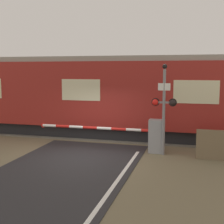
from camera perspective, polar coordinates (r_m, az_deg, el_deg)
ground_plane at (r=12.00m, az=-5.24°, el=-7.91°), size 80.00×80.00×0.00m
track_bed at (r=15.61m, az=-0.23°, el=-4.09°), size 36.00×3.20×0.13m
train at (r=15.62m, az=-3.72°, el=3.10°), size 18.29×3.07×3.84m
crossing_barrier at (r=12.36m, az=6.49°, el=-4.18°), size 5.28×0.44×1.31m
signal_post at (r=11.83m, az=9.47°, el=1.43°), size 0.94×0.26×3.44m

